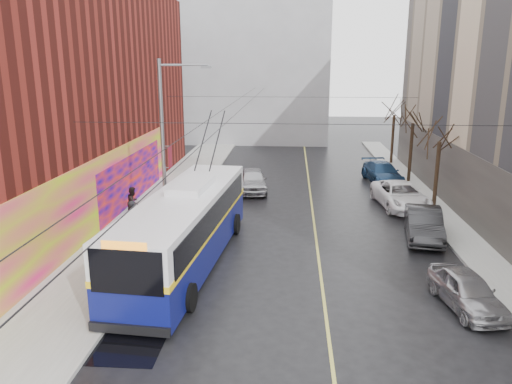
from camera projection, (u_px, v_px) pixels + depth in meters
ground at (283, 344)px, 16.12m from camera, size 140.00×140.00×0.00m
sidewalk_left at (146, 222)px, 28.24m from camera, size 4.00×60.00×0.15m
sidewalk_right at (453, 229)px, 27.05m from camera, size 2.00×60.00×0.15m
lane_line at (313, 216)px, 29.52m from camera, size 0.12×50.00×0.01m
building_left at (15, 95)px, 28.98m from camera, size 12.11×36.00×14.00m
building_far at (240, 60)px, 57.67m from camera, size 20.50×12.10×18.00m
streetlight_pole at (166, 144)px, 24.97m from camera, size 2.65×0.60×9.00m
catenary_wires at (246, 108)px, 28.97m from camera, size 18.00×60.00×0.22m
tree_near at (441, 129)px, 29.67m from camera, size 3.20×3.20×6.40m
tree_mid at (414, 113)px, 36.35m from camera, size 3.20×3.20×6.68m
tree_far at (395, 106)px, 43.13m from camera, size 3.20×3.20×6.57m
puddle at (125, 341)px, 16.32m from camera, size 2.66×2.95×0.01m
pigeons_flying at (234, 99)px, 24.60m from camera, size 3.40×0.39×2.77m
trolleybus at (186, 227)px, 22.16m from camera, size 3.92×13.38×6.27m
parked_car_a at (467, 291)px, 18.36m from camera, size 2.26×4.24×1.37m
parked_car_b at (424, 224)px, 25.58m from camera, size 2.40×5.02×1.59m
parked_car_c at (401, 195)px, 31.10m from camera, size 3.23×5.88×1.56m
parked_car_d at (382, 173)px, 37.50m from camera, size 2.89×5.49×1.52m
following_car at (253, 180)px, 35.00m from camera, size 2.43×4.87×1.59m
pedestrian_a at (134, 218)px, 25.52m from camera, size 0.52×0.73×1.86m
pedestrian_b at (133, 202)px, 28.64m from camera, size 0.75×0.93×1.78m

